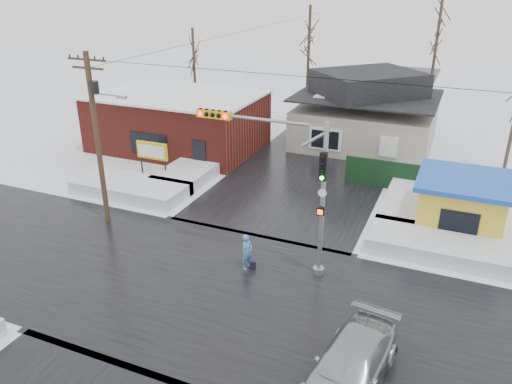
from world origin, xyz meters
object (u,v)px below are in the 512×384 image
at_px(traffic_signal, 288,175).
at_px(kiosk, 461,203).
at_px(marquee_sign, 152,152).
at_px(car, 351,366).
at_px(pedestrian, 247,252).
at_px(utility_pole, 97,131).

bearing_deg(traffic_signal, kiosk, 44.84).
bearing_deg(marquee_sign, kiosk, 1.55).
bearing_deg(car, traffic_signal, 134.26).
xyz_separation_m(kiosk, pedestrian, (-8.61, -7.86, -0.62)).
relative_size(marquee_sign, pedestrian, 1.51).
relative_size(traffic_signal, utility_pole, 0.78).
bearing_deg(utility_pole, kiosk, 20.44).
height_order(kiosk, pedestrian, kiosk).
relative_size(traffic_signal, kiosk, 1.52).
bearing_deg(pedestrian, traffic_signal, -44.72).
height_order(utility_pole, pedestrian, utility_pole).
relative_size(pedestrian, car, 0.33).
distance_m(marquee_sign, pedestrian, 12.37).
height_order(traffic_signal, marquee_sign, traffic_signal).
height_order(traffic_signal, utility_pole, utility_pole).
bearing_deg(marquee_sign, utility_pole, -79.87).
height_order(marquee_sign, kiosk, kiosk).
bearing_deg(kiosk, traffic_signal, -135.16).
height_order(utility_pole, car, utility_pole).
bearing_deg(utility_pole, car, -23.62).
bearing_deg(pedestrian, car, -113.51).
distance_m(utility_pole, car, 16.67).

